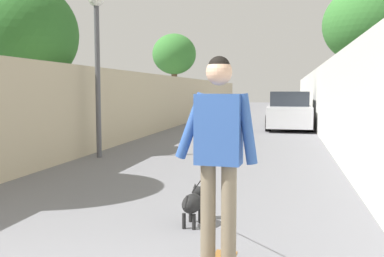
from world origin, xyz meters
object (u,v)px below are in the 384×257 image
(tree_left_near, at_px, (25,35))
(dog, at_px, (193,202))
(car_near, at_px, (289,111))
(tree_right_mid, at_px, (364,25))
(tree_left_far, at_px, (174,55))
(lamp_post, at_px, (97,43))
(person_skateboarder, at_px, (219,145))

(tree_left_near, height_order, dog, tree_left_near)
(dog, height_order, car_near, car_near)
(tree_left_near, xyz_separation_m, tree_right_mid, (5.50, -8.83, 0.76))
(tree_left_near, relative_size, dog, 2.58)
(tree_left_far, height_order, lamp_post, tree_left_far)
(car_near, bearing_deg, tree_left_near, 142.59)
(tree_left_near, bearing_deg, person_skateboarder, -136.43)
(dog, relative_size, car_near, 0.39)
(tree_right_mid, xyz_separation_m, dog, (-10.31, 3.49, -3.45))
(tree_right_mid, height_order, dog, tree_right_mid)
(dog, bearing_deg, tree_left_near, 47.98)
(tree_left_near, bearing_deg, tree_left_far, -3.96)
(tree_right_mid, height_order, lamp_post, tree_right_mid)
(tree_left_far, bearing_deg, tree_left_near, 176.04)
(tree_left_far, height_order, car_near, tree_left_far)
(tree_left_near, height_order, person_skateboarder, tree_left_near)
(dog, bearing_deg, tree_right_mid, -18.69)
(person_skateboarder, bearing_deg, dog, 20.93)
(tree_left_far, distance_m, lamp_post, 11.84)
(dog, bearing_deg, lamp_post, 35.86)
(person_skateboarder, bearing_deg, tree_left_near, 43.57)
(tree_right_mid, distance_m, person_skateboarder, 12.30)
(tree_left_near, distance_m, lamp_post, 2.08)
(tree_left_near, distance_m, tree_left_far, 11.53)
(person_skateboarder, xyz_separation_m, dog, (1.34, 0.51, -0.87))
(tree_right_mid, relative_size, tree_left_far, 1.13)
(tree_left_far, bearing_deg, car_near, -117.73)
(tree_left_near, bearing_deg, tree_right_mid, -58.07)
(tree_left_near, relative_size, lamp_post, 1.10)
(tree_right_mid, relative_size, car_near, 1.17)
(lamp_post, height_order, dog, lamp_post)
(dog, bearing_deg, person_skateboarder, -159.07)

